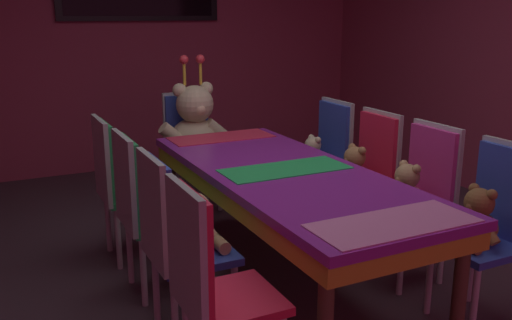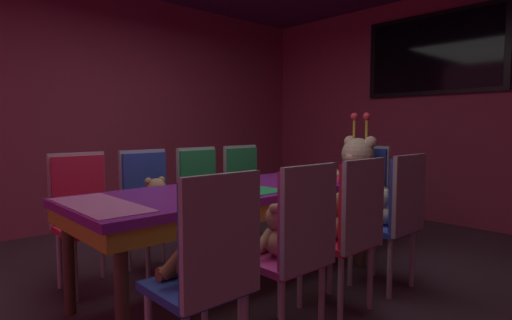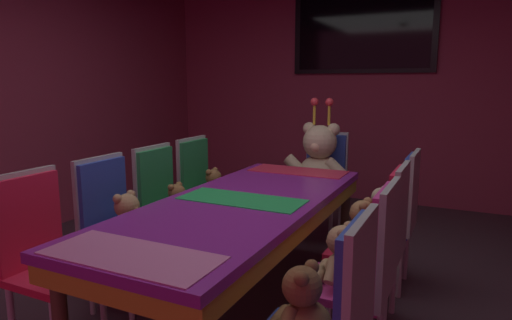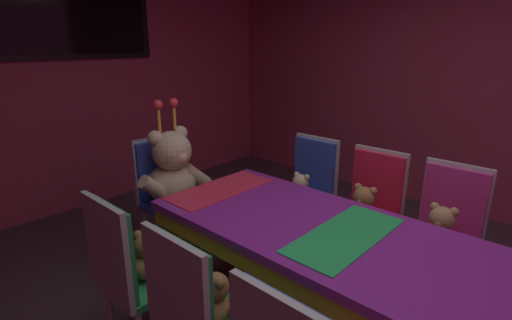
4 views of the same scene
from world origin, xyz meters
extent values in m
cube|color=#99334C|center=(0.00, 3.20, 1.40)|extent=(5.20, 0.12, 2.80)
cube|color=#99334C|center=(2.60, 0.00, 1.40)|extent=(0.12, 6.40, 2.80)
cube|color=purple|center=(0.00, 0.00, 0.71)|extent=(0.90, 2.32, 0.05)
cube|color=gold|center=(0.00, 0.00, 0.64)|extent=(0.88, 2.27, 0.10)
cylinder|color=#4C3826|center=(0.38, 1.04, 0.34)|extent=(0.07, 0.07, 0.69)
cylinder|color=#4C3826|center=(-0.38, 1.04, 0.34)|extent=(0.07, 0.07, 0.69)
cube|color=green|center=(0.00, 0.00, 0.74)|extent=(0.77, 0.32, 0.01)
cube|color=#E52D4C|center=(0.00, 0.99, 0.74)|extent=(0.77, 0.32, 0.01)
sphere|color=tan|center=(-0.69, -0.21, 0.75)|extent=(0.06, 0.06, 0.06)
cube|color=#268C4C|center=(-0.88, 0.27, 0.71)|extent=(0.05, 0.38, 0.50)
cube|color=#B2B2B7|center=(-0.90, 0.27, 0.71)|extent=(0.03, 0.41, 0.55)
ellipsoid|color=olive|center=(-0.70, 0.27, 0.53)|extent=(0.16, 0.16, 0.13)
sphere|color=olive|center=(-0.68, 0.27, 0.65)|extent=(0.13, 0.13, 0.13)
sphere|color=#AE7747|center=(-0.64, 0.27, 0.64)|extent=(0.05, 0.05, 0.05)
sphere|color=olive|center=(-0.70, 0.32, 0.70)|extent=(0.05, 0.05, 0.05)
sphere|color=olive|center=(-0.70, 0.22, 0.70)|extent=(0.05, 0.05, 0.05)
cylinder|color=olive|center=(-0.66, 0.35, 0.54)|extent=(0.05, 0.12, 0.11)
cylinder|color=olive|center=(-0.66, 0.19, 0.54)|extent=(0.05, 0.12, 0.11)
cylinder|color=olive|center=(-0.59, 0.31, 0.49)|extent=(0.06, 0.12, 0.06)
cylinder|color=olive|center=(-0.59, 0.23, 0.49)|extent=(0.06, 0.12, 0.06)
cube|color=#268C4C|center=(-0.71, 0.82, 0.44)|extent=(0.40, 0.40, 0.04)
cube|color=#268C4C|center=(-0.89, 0.82, 0.71)|extent=(0.05, 0.38, 0.50)
cube|color=#B2B2B7|center=(-0.92, 0.82, 0.71)|extent=(0.03, 0.41, 0.55)
cylinder|color=#B2B2B7|center=(-0.55, 0.98, 0.21)|extent=(0.04, 0.04, 0.42)
cylinder|color=#B2B2B7|center=(-0.55, 0.66, 0.21)|extent=(0.04, 0.04, 0.42)
cylinder|color=#B2B2B7|center=(-0.87, 0.98, 0.21)|extent=(0.04, 0.04, 0.42)
ellipsoid|color=olive|center=(-0.71, 0.82, 0.53)|extent=(0.17, 0.17, 0.14)
sphere|color=olive|center=(-0.70, 0.82, 0.66)|extent=(0.14, 0.14, 0.14)
sphere|color=#AE7747|center=(-0.65, 0.82, 0.65)|extent=(0.05, 0.05, 0.05)
sphere|color=olive|center=(-0.71, 0.87, 0.71)|extent=(0.05, 0.05, 0.05)
sphere|color=olive|center=(-0.71, 0.77, 0.71)|extent=(0.05, 0.05, 0.05)
cylinder|color=olive|center=(-0.68, 0.91, 0.55)|extent=(0.05, 0.12, 0.11)
cylinder|color=olive|center=(-0.68, 0.74, 0.55)|extent=(0.05, 0.12, 0.11)
cylinder|color=olive|center=(-0.60, 0.87, 0.49)|extent=(0.06, 0.13, 0.06)
cylinder|color=olive|center=(-0.60, 0.78, 0.49)|extent=(0.06, 0.13, 0.06)
cylinder|color=#B2B2B7|center=(0.87, -0.67, 0.21)|extent=(0.04, 0.04, 0.42)
cube|color=#CC338C|center=(0.72, -0.27, 0.44)|extent=(0.40, 0.40, 0.04)
cube|color=#CC338C|center=(0.90, -0.27, 0.71)|extent=(0.05, 0.38, 0.50)
cube|color=#B2B2B7|center=(0.92, -0.27, 0.71)|extent=(0.03, 0.41, 0.55)
cylinder|color=#B2B2B7|center=(0.88, -0.11, 0.21)|extent=(0.04, 0.04, 0.42)
cylinder|color=#B2B2B7|center=(0.88, -0.43, 0.21)|extent=(0.04, 0.04, 0.42)
cylinder|color=#B2B2B7|center=(0.56, -0.11, 0.21)|extent=(0.04, 0.04, 0.42)
cylinder|color=#B2B2B7|center=(0.56, -0.43, 0.21)|extent=(0.04, 0.04, 0.42)
ellipsoid|color=tan|center=(0.72, -0.27, 0.54)|extent=(0.19, 0.19, 0.15)
sphere|color=tan|center=(0.70, -0.27, 0.68)|extent=(0.15, 0.15, 0.15)
sphere|color=tan|center=(0.65, -0.27, 0.67)|extent=(0.06, 0.06, 0.06)
sphere|color=tan|center=(0.72, -0.33, 0.74)|extent=(0.06, 0.06, 0.06)
sphere|color=tan|center=(0.72, -0.21, 0.74)|extent=(0.06, 0.06, 0.06)
cylinder|color=tan|center=(0.68, -0.36, 0.56)|extent=(0.05, 0.13, 0.13)
cylinder|color=tan|center=(0.68, -0.18, 0.56)|extent=(0.05, 0.13, 0.13)
cylinder|color=tan|center=(0.59, -0.32, 0.49)|extent=(0.06, 0.14, 0.06)
cylinder|color=tan|center=(0.59, -0.22, 0.49)|extent=(0.06, 0.14, 0.06)
cube|color=red|center=(0.70, 0.25, 0.44)|extent=(0.40, 0.40, 0.04)
cube|color=red|center=(0.88, 0.25, 0.71)|extent=(0.05, 0.38, 0.50)
cube|color=#B2B2B7|center=(0.90, 0.25, 0.71)|extent=(0.03, 0.41, 0.55)
cylinder|color=#B2B2B7|center=(0.86, 0.41, 0.21)|extent=(0.04, 0.04, 0.42)
cylinder|color=#B2B2B7|center=(0.86, 0.09, 0.21)|extent=(0.04, 0.04, 0.42)
cylinder|color=#B2B2B7|center=(0.54, 0.41, 0.21)|extent=(0.04, 0.04, 0.42)
cylinder|color=#B2B2B7|center=(0.54, 0.09, 0.21)|extent=(0.04, 0.04, 0.42)
ellipsoid|color=#9E7247|center=(0.70, 0.25, 0.54)|extent=(0.19, 0.19, 0.15)
sphere|color=#9E7247|center=(0.68, 0.25, 0.68)|extent=(0.15, 0.15, 0.15)
sphere|color=tan|center=(0.63, 0.25, 0.67)|extent=(0.06, 0.06, 0.06)
sphere|color=#9E7247|center=(0.70, 0.19, 0.74)|extent=(0.06, 0.06, 0.06)
sphere|color=#9E7247|center=(0.70, 0.31, 0.74)|extent=(0.06, 0.06, 0.06)
cylinder|color=#9E7247|center=(0.66, 0.15, 0.56)|extent=(0.05, 0.13, 0.13)
cylinder|color=#9E7247|center=(0.66, 0.34, 0.56)|extent=(0.05, 0.13, 0.13)
cylinder|color=#9E7247|center=(0.58, 0.20, 0.49)|extent=(0.06, 0.14, 0.06)
cylinder|color=#9E7247|center=(0.58, 0.30, 0.49)|extent=(0.06, 0.14, 0.06)
cube|color=#2D47B2|center=(0.71, 0.80, 0.44)|extent=(0.40, 0.40, 0.04)
cube|color=#2D47B2|center=(0.89, 0.80, 0.71)|extent=(0.05, 0.38, 0.50)
cube|color=#B2B2B7|center=(0.91, 0.80, 0.71)|extent=(0.03, 0.41, 0.55)
cylinder|color=#B2B2B7|center=(0.87, 0.96, 0.21)|extent=(0.04, 0.04, 0.42)
cylinder|color=#B2B2B7|center=(0.87, 0.64, 0.21)|extent=(0.04, 0.04, 0.42)
cylinder|color=#B2B2B7|center=(0.55, 0.96, 0.21)|extent=(0.04, 0.04, 0.42)
cylinder|color=#B2B2B7|center=(0.55, 0.64, 0.21)|extent=(0.04, 0.04, 0.42)
ellipsoid|color=beige|center=(0.71, 0.80, 0.53)|extent=(0.16, 0.16, 0.13)
sphere|color=beige|center=(0.69, 0.80, 0.65)|extent=(0.13, 0.13, 0.13)
sphere|color=#FDDCAD|center=(0.65, 0.80, 0.64)|extent=(0.05, 0.05, 0.05)
sphere|color=beige|center=(0.71, 0.76, 0.70)|extent=(0.05, 0.05, 0.05)
sphere|color=beige|center=(0.71, 0.85, 0.70)|extent=(0.05, 0.05, 0.05)
cylinder|color=beige|center=(0.67, 0.72, 0.54)|extent=(0.05, 0.12, 0.11)
cylinder|color=beige|center=(0.67, 0.89, 0.54)|extent=(0.05, 0.12, 0.11)
cylinder|color=beige|center=(0.60, 0.76, 0.49)|extent=(0.06, 0.12, 0.06)
cylinder|color=beige|center=(0.60, 0.85, 0.49)|extent=(0.06, 0.12, 0.06)
cube|color=#2D47B2|center=(0.00, 1.58, 0.44)|extent=(0.40, 0.40, 0.04)
cube|color=#2D47B2|center=(0.00, 1.76, 0.71)|extent=(0.38, 0.05, 0.50)
cube|color=#B2B2B7|center=(0.00, 1.78, 0.71)|extent=(0.41, 0.03, 0.55)
cylinder|color=#B2B2B7|center=(0.16, 1.74, 0.21)|extent=(0.04, 0.04, 0.42)
cylinder|color=#B2B2B7|center=(0.16, 1.42, 0.21)|extent=(0.04, 0.04, 0.42)
cylinder|color=#B2B2B7|center=(-0.16, 1.74, 0.21)|extent=(0.04, 0.04, 0.42)
cylinder|color=#B2B2B7|center=(-0.16, 1.42, 0.21)|extent=(0.04, 0.04, 0.42)
ellipsoid|color=beige|center=(0.00, 1.58, 0.63)|extent=(0.39, 0.39, 0.31)
sphere|color=beige|center=(0.00, 1.55, 0.91)|extent=(0.31, 0.31, 0.31)
sphere|color=#FDDCAD|center=(0.00, 1.44, 0.89)|extent=(0.12, 0.12, 0.12)
sphere|color=beige|center=(0.12, 1.58, 1.03)|extent=(0.12, 0.12, 0.12)
sphere|color=beige|center=(-0.12, 1.58, 1.03)|extent=(0.12, 0.12, 0.12)
cylinder|color=beige|center=(0.19, 1.50, 0.66)|extent=(0.28, 0.11, 0.26)
cylinder|color=beige|center=(-0.19, 1.50, 0.66)|extent=(0.28, 0.11, 0.26)
cylinder|color=beige|center=(0.10, 1.33, 0.53)|extent=(0.29, 0.13, 0.13)
cylinder|color=beige|center=(-0.10, 1.33, 0.53)|extent=(0.29, 0.13, 0.13)
cylinder|color=gold|center=(0.07, 1.58, 1.17)|extent=(0.02, 0.02, 0.21)
sphere|color=#E5333F|center=(0.07, 1.58, 1.27)|extent=(0.07, 0.07, 0.07)
cylinder|color=gold|center=(-0.07, 1.58, 1.17)|extent=(0.02, 0.02, 0.21)
sphere|color=#E5333F|center=(-0.07, 1.58, 1.27)|extent=(0.07, 0.07, 0.07)
cube|color=black|center=(0.00, 3.11, 2.05)|extent=(1.69, 0.05, 0.98)
cube|color=black|center=(0.00, 3.08, 2.05)|extent=(1.55, 0.01, 0.88)
camera|label=1|loc=(-1.57, -2.80, 1.64)|focal=39.37mm
camera|label=2|loc=(2.25, -1.87, 1.18)|focal=28.76mm
camera|label=3|loc=(1.22, -2.32, 1.44)|focal=31.05mm
camera|label=4|loc=(-1.66, -0.89, 1.72)|focal=26.93mm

